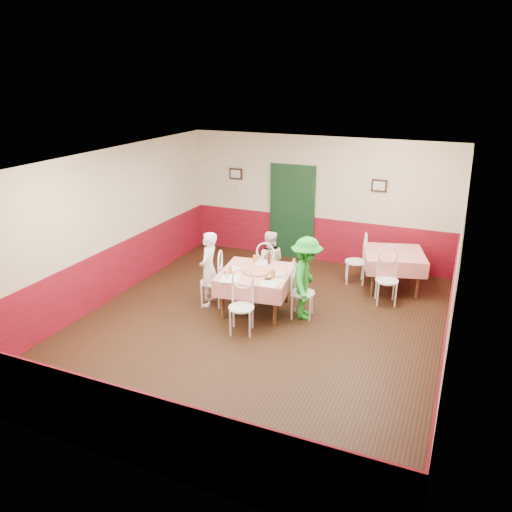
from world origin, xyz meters
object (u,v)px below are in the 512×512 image
at_px(glass_b, 273,274).
at_px(diner_left, 209,269).
at_px(chair_near, 241,308).
at_px(diner_far, 269,261).
at_px(glass_c, 255,259).
at_px(chair_second_b, 387,281).
at_px(glass_a, 230,270).
at_px(pizza, 256,272).
at_px(chair_far, 268,270).
at_px(chair_second_a, 355,262).
at_px(beer_bottle, 269,258).
at_px(chair_right, 303,293).
at_px(main_table, 256,291).
at_px(diner_right, 306,278).
at_px(chair_left, 212,282).
at_px(wallet, 268,279).
at_px(second_table, 393,270).

bearing_deg(glass_b, diner_left, 176.82).
xyz_separation_m(chair_near, diner_far, (-0.21, 1.74, 0.17)).
bearing_deg(glass_c, chair_near, -76.86).
height_order(chair_second_b, glass_a, chair_second_b).
bearing_deg(pizza, chair_far, 98.14).
distance_m(chair_second_a, glass_b, 2.39).
relative_size(chair_second_a, beer_bottle, 4.01).
distance_m(chair_near, beer_bottle, 1.35).
bearing_deg(pizza, glass_c, 116.31).
xyz_separation_m(glass_a, glass_c, (0.18, 0.68, 0.00)).
relative_size(chair_right, glass_b, 6.04).
relative_size(beer_bottle, diner_left, 0.16).
bearing_deg(chair_right, chair_second_b, -57.46).
relative_size(chair_far, chair_near, 1.00).
bearing_deg(diner_far, chair_second_b, 173.51).
bearing_deg(glass_a, glass_b, 7.80).
relative_size(chair_right, chair_far, 1.00).
distance_m(chair_second_b, pizza, 2.46).
relative_size(chair_far, glass_b, 6.04).
relative_size(main_table, chair_second_a, 1.36).
height_order(chair_second_a, glass_a, chair_second_a).
xyz_separation_m(pizza, diner_far, (-0.13, 0.94, -0.16)).
bearing_deg(diner_far, glass_c, 65.34).
relative_size(glass_b, diner_right, 0.10).
bearing_deg(chair_second_a, pizza, -48.86).
xyz_separation_m(chair_far, diner_left, (-0.79, -0.95, 0.25)).
bearing_deg(glass_c, chair_second_a, 45.77).
relative_size(chair_right, chair_near, 1.00).
height_order(chair_far, chair_second_b, same).
height_order(chair_left, chair_near, same).
relative_size(main_table, beer_bottle, 5.44).
relative_size(diner_left, diner_far, 1.14).
height_order(chair_second_b, diner_right, diner_right).
height_order(chair_second_a, diner_far, diner_far).
bearing_deg(chair_far, wallet, 109.90).
xyz_separation_m(chair_right, glass_c, (-1.03, 0.29, 0.38)).
xyz_separation_m(chair_left, diner_far, (0.74, 0.99, 0.17)).
distance_m(diner_far, diner_right, 1.28).
bearing_deg(glass_b, chair_second_a, 65.97).
height_order(chair_left, glass_c, same).
bearing_deg(wallet, diner_right, 25.91).
bearing_deg(diner_right, diner_far, 40.72).
bearing_deg(glass_c, glass_b, -44.40).
height_order(second_table, pizza, pizza).
relative_size(glass_b, glass_c, 1.07).
bearing_deg(glass_c, glass_a, -104.96).
distance_m(main_table, diner_far, 0.93).
xyz_separation_m(second_table, chair_near, (-2.01, -2.83, 0.08)).
bearing_deg(diner_left, second_table, 115.02).
distance_m(chair_second_a, diner_far, 1.83).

